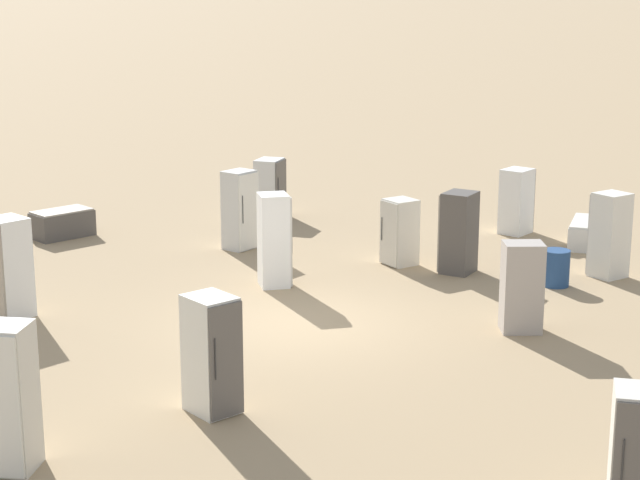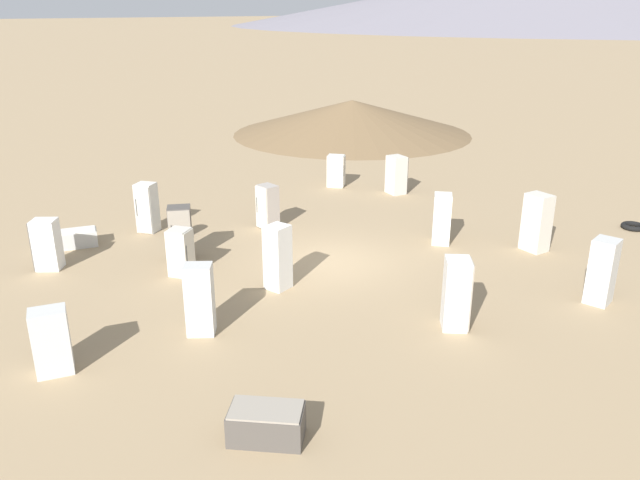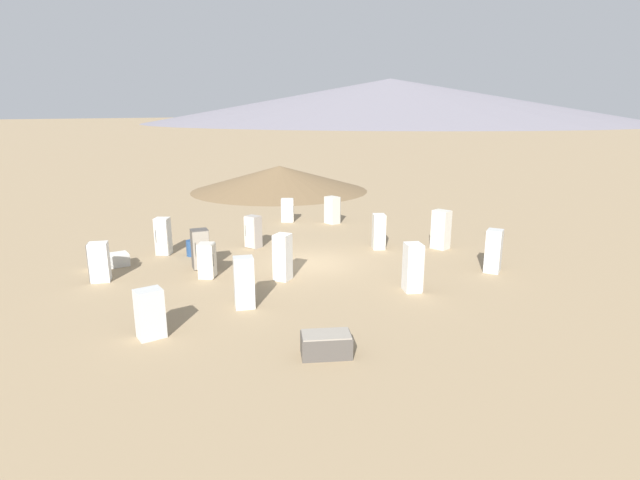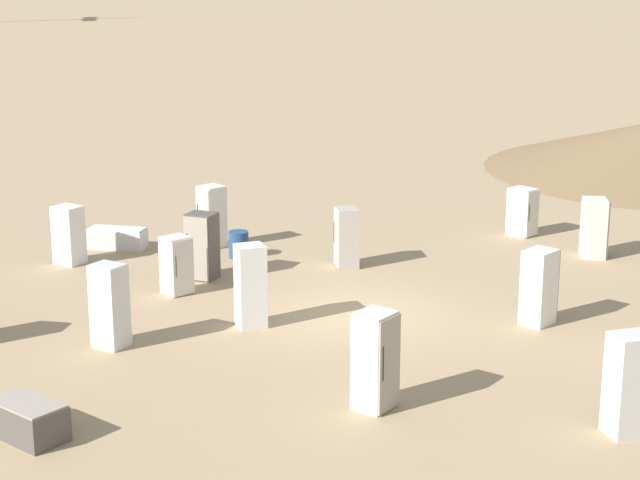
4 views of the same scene
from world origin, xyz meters
name	(u,v)px [view 3 (image 3 of 4)]	position (x,y,z in m)	size (l,w,h in m)	color
ground_plane	(311,263)	(0.00, 0.00, 0.00)	(1000.00, 1000.00, 0.00)	#9E8460
mountain_ridge_0	(390,101)	(-137.19, 286.73, 13.78)	(310.88, 310.88, 27.57)	gray
dirt_mound	(279,178)	(-14.63, 16.23, 1.07)	(15.27, 15.27, 2.14)	brown
discarded_fridge_0	(413,267)	(5.27, -0.76, 0.93)	(0.94, 0.94, 1.87)	white
discarded_fridge_1	(200,249)	(-3.57, -3.27, 0.87)	(0.93, 0.94, 1.74)	#4C4742
discarded_fridge_2	(332,210)	(-3.69, 7.62, 0.83)	(0.93, 0.87, 1.65)	beige
discarded_fridge_3	(441,230)	(3.94, 5.71, 0.97)	(0.90, 0.79, 1.94)	beige
discarded_fridge_4	(379,231)	(1.36, 3.99, 0.87)	(0.91, 0.95, 1.75)	silver
discarded_fridge_5	(326,345)	(5.41, -7.00, 0.33)	(1.58, 1.51, 0.67)	#4C4742
discarded_fridge_6	(244,282)	(1.08, -5.59, 0.92)	(0.88, 0.89, 1.83)	silver
discarded_fridge_7	(109,261)	(-7.02, -5.46, 0.29)	(1.24, 1.79, 0.59)	silver
discarded_fridge_8	(282,257)	(0.34, -2.48, 0.96)	(0.72, 0.71, 1.91)	white
discarded_fridge_9	(253,232)	(-3.98, 0.64, 0.81)	(0.72, 0.62, 1.62)	#A89E93
discarded_fridge_10	(99,262)	(-5.67, -6.75, 0.80)	(0.95, 0.96, 1.60)	white
discarded_fridge_11	(150,313)	(0.35, -8.97, 0.77)	(0.87, 0.94, 1.53)	silver
discarded_fridge_12	(163,236)	(-6.67, -2.76, 0.90)	(0.87, 0.88, 1.79)	silver
discarded_fridge_13	(207,260)	(-2.42, -3.99, 0.73)	(0.86, 0.85, 1.45)	beige
discarded_fridge_14	(494,251)	(7.16, 3.33, 0.92)	(0.69, 0.79, 1.85)	silver
discarded_fridge_15	(287,210)	(-6.32, 6.52, 0.72)	(0.97, 0.93, 1.43)	silver
scrap_tire	(495,232)	(5.39, 10.34, 0.09)	(0.85, 0.85, 0.18)	black
rusty_barrel	(192,248)	(-5.38, -2.13, 0.38)	(0.56, 0.56, 0.75)	navy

